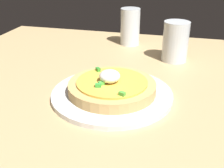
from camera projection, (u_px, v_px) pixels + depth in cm
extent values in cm
cube|color=tan|center=(63.00, 92.00, 68.17)|extent=(102.72, 83.13, 2.17)
cylinder|color=silver|center=(112.00, 94.00, 63.59)|extent=(27.34, 27.34, 1.11)
cylinder|color=tan|center=(112.00, 87.00, 62.85)|extent=(19.71, 19.71, 2.30)
cylinder|color=#EEB544|center=(112.00, 82.00, 62.25)|extent=(15.89, 15.89, 0.44)
ellipsoid|color=white|center=(110.00, 76.00, 61.13)|extent=(4.61, 4.61, 2.77)
cube|color=green|center=(98.00, 85.00, 59.26)|extent=(1.03, 1.41, 0.80)
cube|color=green|center=(101.00, 83.00, 60.17)|extent=(1.44, 1.49, 0.80)
cube|color=#2E8A2C|center=(98.00, 69.00, 67.06)|extent=(1.49, 1.45, 0.80)
cube|color=#2A8D35|center=(106.00, 76.00, 63.82)|extent=(1.43, 1.07, 0.80)
cube|color=#2D882D|center=(117.00, 78.00, 62.68)|extent=(1.33, 0.89, 0.80)
cube|color=#53B43E|center=(122.00, 94.00, 55.88)|extent=(1.22, 1.49, 0.80)
cylinder|color=silver|center=(130.00, 27.00, 95.93)|extent=(6.61, 6.61, 12.37)
cylinder|color=orange|center=(130.00, 33.00, 96.86)|extent=(5.81, 5.81, 7.29)
cylinder|color=silver|center=(175.00, 42.00, 81.88)|extent=(7.48, 7.48, 11.67)
cylinder|color=beige|center=(175.00, 46.00, 82.45)|extent=(6.58, 6.58, 8.27)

